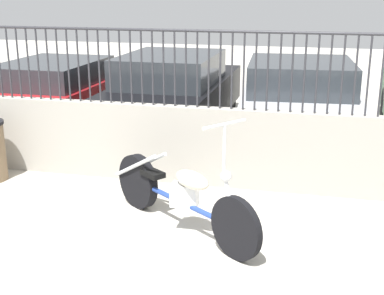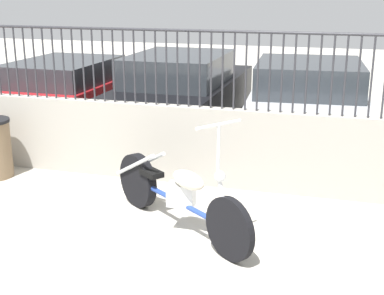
{
  "view_description": "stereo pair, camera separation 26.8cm",
  "coord_description": "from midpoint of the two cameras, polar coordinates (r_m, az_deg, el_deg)",
  "views": [
    {
      "loc": [
        1.35,
        -3.52,
        2.5
      ],
      "look_at": [
        -0.05,
        2.27,
        0.7
      ],
      "focal_mm": 50.0,
      "sensor_mm": 36.0,
      "label": 1
    },
    {
      "loc": [
        1.61,
        -3.45,
        2.5
      ],
      "look_at": [
        -0.05,
        2.27,
        0.7
      ],
      "focal_mm": 50.0,
      "sensor_mm": 36.0,
      "label": 2
    }
  ],
  "objects": [
    {
      "name": "fence_railing",
      "position": [
        6.66,
        3.22,
        9.3
      ],
      "size": [
        10.06,
        0.04,
        0.97
      ],
      "color": "#2D2D33",
      "rests_on": "low_wall"
    },
    {
      "name": "car_red",
      "position": [
        10.42,
        -12.26,
        6.06
      ],
      "size": [
        1.74,
        4.52,
        1.2
      ],
      "rotation": [
        0.0,
        0.0,
        1.57
      ],
      "color": "black",
      "rests_on": "ground_plane"
    },
    {
      "name": "motorcycle_blue",
      "position": [
        5.73,
        -0.78,
        -4.78
      ],
      "size": [
        1.93,
        1.48,
        1.31
      ],
      "rotation": [
        0.0,
        0.0,
        -0.64
      ],
      "color": "black",
      "rests_on": "ground_plane"
    },
    {
      "name": "car_silver",
      "position": [
        9.22,
        13.04,
        4.96
      ],
      "size": [
        2.16,
        4.2,
        1.34
      ],
      "rotation": [
        0.0,
        0.0,
        1.65
      ],
      "color": "black",
      "rests_on": "ground_plane"
    },
    {
      "name": "low_wall",
      "position": [
        6.9,
        3.07,
        0.06
      ],
      "size": [
        10.06,
        0.18,
        1.03
      ],
      "color": "#9E998E",
      "rests_on": "ground_plane"
    },
    {
      "name": "car_black",
      "position": [
        9.49,
        -0.27,
        5.89
      ],
      "size": [
        1.71,
        4.39,
        1.39
      ],
      "rotation": [
        0.0,
        0.0,
        1.57
      ],
      "color": "black",
      "rests_on": "ground_plane"
    }
  ]
}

